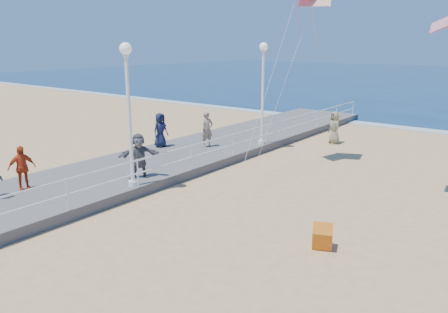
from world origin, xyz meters
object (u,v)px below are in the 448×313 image
Objects in this scene: box_kite at (322,239)px; lamp_post_mid at (128,101)px; beach_walker_c at (335,128)px; spectator_6 at (207,130)px; spectator_5 at (139,156)px; lamp_post_far at (263,83)px; spectator_4 at (160,130)px; spectator_3 at (22,168)px.

lamp_post_mid is at bearing 159.13° from box_kite.
beach_walker_c is 3.14× the size of box_kite.
lamp_post_mid is at bearing -148.89° from spectator_6.
spectator_5 is at bearing -66.11° from beach_walker_c.
lamp_post_mid reaches higher than spectator_6.
box_kite is (7.68, -8.66, -3.36)m from lamp_post_far.
lamp_post_mid is 2.94× the size of spectator_5.
lamp_post_far reaches higher than spectator_5.
spectator_6 is 0.98× the size of beach_walker_c.
spectator_4 is 5.36m from spectator_5.
box_kite is at bearing -29.92° from beach_walker_c.
lamp_post_far is 8.46m from spectator_5.
box_kite is (7.68, 0.34, -3.36)m from lamp_post_mid.
spectator_4 reaches higher than box_kite.
spectator_6 is at bearing -85.68° from beach_walker_c.
lamp_post_far is at bearing 108.18° from box_kite.
lamp_post_mid is at bearing -112.14° from spectator_5.
spectator_3 is at bearing -103.75° from lamp_post_far.
lamp_post_far reaches higher than spectator_3.
spectator_3 is (-2.88, -11.78, -2.43)m from lamp_post_far.
lamp_post_mid is 9.00m from lamp_post_far.
box_kite is (9.56, -6.35, -1.02)m from spectator_6.
spectator_5 is 12.60m from beach_walker_c.
box_kite is at bearing -108.85° from spectator_4.
spectator_6 reaches higher than spectator_5.
spectator_6 is (-1.88, 6.68, -2.34)m from lamp_post_mid.
spectator_5 reaches higher than spectator_3.
beach_walker_c is at bearing -5.00° from spectator_3.
spectator_6 is at bearing -129.04° from lamp_post_far.
lamp_post_far is 8.87× the size of box_kite.
spectator_4 is at bearing -90.31° from beach_walker_c.
spectator_6 is 3.08× the size of box_kite.
spectator_5 is at bearing -139.25° from spectator_4.
spectator_6 is at bearing 7.05° from spectator_3.
spectator_5 is at bearing -152.24° from spectator_6.
lamp_post_mid is 2.88× the size of spectator_6.
box_kite is at bearing -60.47° from spectator_3.
box_kite is (10.56, 3.11, -0.94)m from spectator_3.
lamp_post_mid is at bearing -90.00° from lamp_post_far.
beach_walker_c is (2.32, 4.14, -2.72)m from lamp_post_far.
lamp_post_far is 2.82× the size of beach_walker_c.
spectator_4 is (-3.81, -3.81, -2.37)m from lamp_post_far.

